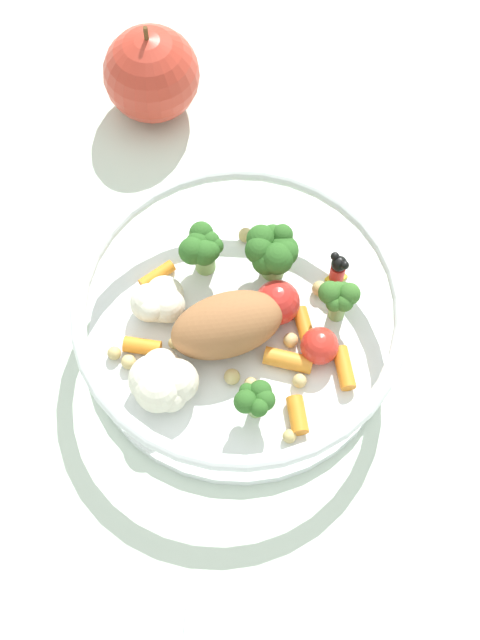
# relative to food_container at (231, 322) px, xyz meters

# --- Properties ---
(ground_plane) EXTENTS (2.40, 2.40, 0.00)m
(ground_plane) POSITION_rel_food_container_xyz_m (0.01, -0.02, -0.03)
(ground_plane) COLOR silver
(food_container) EXTENTS (0.23, 0.23, 0.06)m
(food_container) POSITION_rel_food_container_xyz_m (0.00, 0.00, 0.00)
(food_container) COLOR white
(food_container) RESTS_ON ground_plane
(loose_apple) EXTENTS (0.08, 0.08, 0.09)m
(loose_apple) POSITION_rel_food_container_xyz_m (0.15, 0.17, 0.01)
(loose_apple) COLOR #BC3828
(loose_apple) RESTS_ON ground_plane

